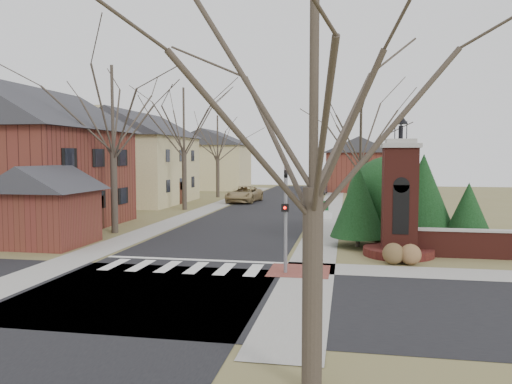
% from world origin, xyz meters
% --- Properties ---
extents(ground, '(120.00, 120.00, 0.00)m').
position_xyz_m(ground, '(0.00, 0.00, 0.00)').
color(ground, olive).
rests_on(ground, ground).
extents(main_street, '(8.00, 70.00, 0.01)m').
position_xyz_m(main_street, '(0.00, 22.00, 0.01)').
color(main_street, black).
rests_on(main_street, ground).
extents(cross_street, '(120.00, 8.00, 0.01)m').
position_xyz_m(cross_street, '(0.00, -3.00, 0.01)').
color(cross_street, black).
rests_on(cross_street, ground).
extents(crosswalk_zone, '(8.00, 2.20, 0.02)m').
position_xyz_m(crosswalk_zone, '(0.00, 0.80, 0.01)').
color(crosswalk_zone, silver).
rests_on(crosswalk_zone, ground).
extents(stop_bar, '(8.00, 0.35, 0.02)m').
position_xyz_m(stop_bar, '(0.00, 2.30, 0.01)').
color(stop_bar, silver).
rests_on(stop_bar, ground).
extents(sidewalk_right_main, '(2.00, 60.00, 0.02)m').
position_xyz_m(sidewalk_right_main, '(5.20, 22.00, 0.01)').
color(sidewalk_right_main, gray).
rests_on(sidewalk_right_main, ground).
extents(sidewalk_left, '(2.00, 60.00, 0.02)m').
position_xyz_m(sidewalk_left, '(-5.20, 22.00, 0.01)').
color(sidewalk_left, gray).
rests_on(sidewalk_left, ground).
extents(curb_apron, '(2.40, 2.40, 0.02)m').
position_xyz_m(curb_apron, '(4.80, 1.00, 0.01)').
color(curb_apron, brown).
rests_on(curb_apron, ground).
extents(traffic_signal_pole, '(0.28, 0.41, 4.50)m').
position_xyz_m(traffic_signal_pole, '(4.30, 0.57, 2.59)').
color(traffic_signal_pole, slate).
rests_on(traffic_signal_pole, ground).
extents(sign_post, '(0.90, 0.07, 2.75)m').
position_xyz_m(sign_post, '(5.59, 1.99, 1.95)').
color(sign_post, slate).
rests_on(sign_post, ground).
extents(brick_gate_monument, '(3.20, 3.20, 6.47)m').
position_xyz_m(brick_gate_monument, '(9.00, 4.99, 2.17)').
color(brick_gate_monument, '#531F18').
rests_on(brick_gate_monument, ground).
extents(brick_garden_wall, '(7.50, 0.50, 1.30)m').
position_xyz_m(brick_garden_wall, '(13.50, 5.00, 0.66)').
color(brick_garden_wall, '#531F18').
rests_on(brick_garden_wall, ground).
extents(house_brick_left, '(9.80, 11.80, 9.42)m').
position_xyz_m(house_brick_left, '(-13.01, 9.99, 4.66)').
color(house_brick_left, maroon).
rests_on(house_brick_left, ground).
extents(house_stucco_left, '(9.80, 12.80, 9.28)m').
position_xyz_m(house_stucco_left, '(-13.50, 27.00, 4.59)').
color(house_stucco_left, beige).
rests_on(house_stucco_left, ground).
extents(garage_left, '(4.80, 4.80, 4.29)m').
position_xyz_m(garage_left, '(-8.52, 4.49, 2.24)').
color(garage_left, maroon).
rests_on(garage_left, ground).
extents(house_distant_left, '(10.80, 8.80, 8.53)m').
position_xyz_m(house_distant_left, '(-12.01, 48.00, 4.25)').
color(house_distant_left, beige).
rests_on(house_distant_left, ground).
extents(house_distant_right, '(8.80, 8.80, 7.30)m').
position_xyz_m(house_distant_right, '(7.99, 47.99, 3.65)').
color(house_distant_right, maroon).
rests_on(house_distant_right, ground).
extents(evergreen_near, '(2.80, 2.80, 4.10)m').
position_xyz_m(evergreen_near, '(7.20, 7.00, 2.30)').
color(evergreen_near, '#473D33').
rests_on(evergreen_near, ground).
extents(evergreen_mid, '(3.40, 3.40, 4.70)m').
position_xyz_m(evergreen_mid, '(10.50, 8.20, 2.60)').
color(evergreen_mid, '#473D33').
rests_on(evergreen_mid, ground).
extents(evergreen_far, '(2.40, 2.40, 3.30)m').
position_xyz_m(evergreen_far, '(12.50, 7.20, 1.90)').
color(evergreen_far, '#473D33').
rests_on(evergreen_far, ground).
extents(evergreen_mass, '(4.80, 4.80, 4.80)m').
position_xyz_m(evergreen_mass, '(9.00, 9.50, 2.40)').
color(evergreen_mass, black).
rests_on(evergreen_mass, ground).
extents(bare_tree_0, '(8.05, 8.05, 11.15)m').
position_xyz_m(bare_tree_0, '(-7.00, 9.00, 7.70)').
color(bare_tree_0, '#473D33').
rests_on(bare_tree_0, ground).
extents(bare_tree_1, '(8.40, 8.40, 11.64)m').
position_xyz_m(bare_tree_1, '(-7.00, 22.00, 8.03)').
color(bare_tree_1, '#473D33').
rests_on(bare_tree_1, ground).
extents(bare_tree_2, '(7.35, 7.35, 10.19)m').
position_xyz_m(bare_tree_2, '(-7.50, 35.00, 7.03)').
color(bare_tree_2, '#473D33').
rests_on(bare_tree_2, ground).
extents(bare_tree_3, '(7.00, 7.00, 9.70)m').
position_xyz_m(bare_tree_3, '(7.50, 16.00, 6.69)').
color(bare_tree_3, '#473D33').
rests_on(bare_tree_3, ground).
extents(bare_tree_4, '(6.65, 6.65, 9.21)m').
position_xyz_m(bare_tree_4, '(6.00, -9.00, 6.35)').
color(bare_tree_4, '#473D33').
rests_on(bare_tree_4, ground).
extents(pickup_truck, '(3.10, 5.93, 1.59)m').
position_xyz_m(pickup_truck, '(-3.40, 29.62, 0.80)').
color(pickup_truck, '#9F8756').
rests_on(pickup_truck, ground).
extents(distant_car, '(1.89, 5.00, 1.63)m').
position_xyz_m(distant_car, '(3.29, 42.27, 0.82)').
color(distant_car, '#393A41').
rests_on(distant_car, ground).
extents(dry_shrub_left, '(0.91, 0.91, 0.91)m').
position_xyz_m(dry_shrub_left, '(8.60, 3.00, 0.46)').
color(dry_shrub_left, brown).
rests_on(dry_shrub_left, ground).
extents(dry_shrub_right, '(0.89, 0.89, 0.89)m').
position_xyz_m(dry_shrub_right, '(9.30, 3.00, 0.45)').
color(dry_shrub_right, brown).
rests_on(dry_shrub_right, ground).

